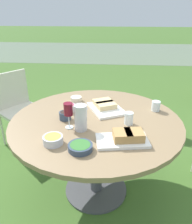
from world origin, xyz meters
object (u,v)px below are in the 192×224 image
object	(u,v)px
chair_near_right	(17,104)
wine_glass	(68,110)
water_pitcher	(81,118)
handbag	(167,127)
dining_table	(96,131)

from	to	relation	value
chair_near_right	wine_glass	bearing A→B (deg)	-48.18
chair_near_right	wine_glass	xyz separation A→B (m)	(0.82, -0.91, 0.37)
water_pitcher	handbag	world-z (taller)	water_pitcher
dining_table	water_pitcher	world-z (taller)	water_pitcher
chair_near_right	water_pitcher	xyz separation A→B (m)	(0.91, -0.93, 0.33)
dining_table	wine_glass	bearing A→B (deg)	-139.64
handbag	dining_table	bearing A→B (deg)	-129.67
dining_table	handbag	world-z (taller)	dining_table
dining_table	chair_near_right	xyz separation A→B (m)	(-1.00, 0.75, -0.12)
dining_table	chair_near_right	world-z (taller)	chair_near_right
wine_glass	dining_table	bearing A→B (deg)	40.36
dining_table	handbag	size ratio (longest dim) A/B	3.71
chair_near_right	handbag	size ratio (longest dim) A/B	2.42
wine_glass	chair_near_right	bearing A→B (deg)	131.82
handbag	water_pitcher	bearing A→B (deg)	-128.09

